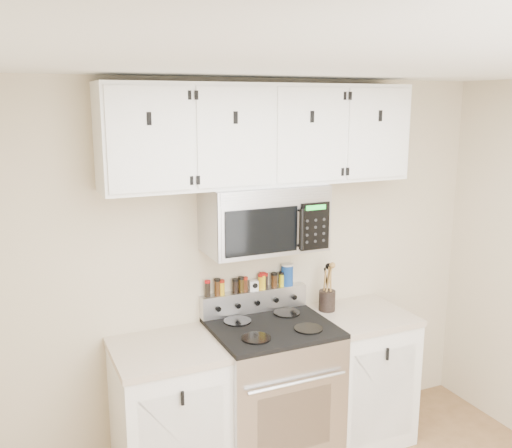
{
  "coord_description": "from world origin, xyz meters",
  "views": [
    {
      "loc": [
        -1.49,
        -1.66,
        2.35
      ],
      "look_at": [
        -0.1,
        1.45,
        1.62
      ],
      "focal_mm": 40.0,
      "sensor_mm": 36.0,
      "label": 1
    }
  ],
  "objects_px": {
    "range": "(272,392)",
    "utensil_crock": "(327,299)",
    "salt_canister": "(287,275)",
    "microwave": "(264,218)"
  },
  "relations": [
    {
      "from": "microwave",
      "to": "range",
      "type": "bearing_deg",
      "value": -90.23
    },
    {
      "from": "microwave",
      "to": "utensil_crock",
      "type": "height_order",
      "value": "microwave"
    },
    {
      "from": "range",
      "to": "microwave",
      "type": "distance_m",
      "value": 1.15
    },
    {
      "from": "salt_canister",
      "to": "range",
      "type": "bearing_deg",
      "value": -131.53
    },
    {
      "from": "range",
      "to": "microwave",
      "type": "xyz_separation_m",
      "value": [
        0.0,
        0.13,
        1.14
      ]
    },
    {
      "from": "utensil_crock",
      "to": "salt_canister",
      "type": "bearing_deg",
      "value": 153.8
    },
    {
      "from": "range",
      "to": "utensil_crock",
      "type": "distance_m",
      "value": 0.74
    },
    {
      "from": "salt_canister",
      "to": "utensil_crock",
      "type": "bearing_deg",
      "value": -26.2
    },
    {
      "from": "range",
      "to": "utensil_crock",
      "type": "relative_size",
      "value": 3.29
    },
    {
      "from": "range",
      "to": "microwave",
      "type": "height_order",
      "value": "microwave"
    }
  ]
}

